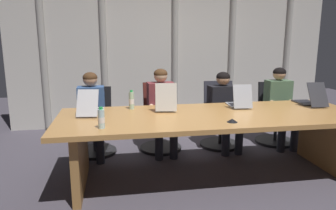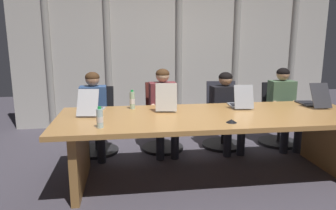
# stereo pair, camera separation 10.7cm
# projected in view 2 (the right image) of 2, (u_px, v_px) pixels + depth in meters

# --- Properties ---
(ground_plane) EXTENTS (11.58, 11.58, 0.00)m
(ground_plane) POSITION_uv_depth(u_px,v_px,m) (210.00, 177.00, 3.70)
(ground_plane) COLOR #47424C
(conference_table) EXTENTS (3.43, 1.20, 0.75)m
(conference_table) POSITION_uv_depth(u_px,v_px,m) (212.00, 128.00, 3.58)
(conference_table) COLOR #B77F42
(conference_table) RESTS_ON ground_plane
(curtain_backdrop) EXTENTS (5.79, 0.17, 2.87)m
(curtain_backdrop) POSITION_uv_depth(u_px,v_px,m) (177.00, 47.00, 5.76)
(curtain_backdrop) COLOR beige
(curtain_backdrop) RESTS_ON ground_plane
(laptop_left_end) EXTENTS (0.29, 0.51, 0.29)m
(laptop_left_end) POSITION_uv_depth(u_px,v_px,m) (92.00, 108.00, 3.62)
(laptop_left_end) COLOR #BCBCC1
(laptop_left_end) RESTS_ON conference_table
(laptop_left_mid) EXTENTS (0.30, 0.44, 0.34)m
(laptop_left_mid) POSITION_uv_depth(u_px,v_px,m) (166.00, 104.00, 3.78)
(laptop_left_mid) COLOR beige
(laptop_left_mid) RESTS_ON conference_table
(laptop_center) EXTENTS (0.26, 0.42, 0.30)m
(laptop_center) POSITION_uv_depth(u_px,v_px,m) (240.00, 103.00, 3.91)
(laptop_center) COLOR #A8ADB7
(laptop_center) RESTS_ON conference_table
(laptop_right_mid) EXTENTS (0.25, 0.51, 0.30)m
(laptop_right_mid) POSITION_uv_depth(u_px,v_px,m) (312.00, 101.00, 4.02)
(laptop_right_mid) COLOR #2D2D33
(laptop_right_mid) RESTS_ON conference_table
(office_chair_left_end) EXTENTS (0.60, 0.60, 0.92)m
(office_chair_left_end) POSITION_uv_depth(u_px,v_px,m) (97.00, 128.00, 4.48)
(office_chair_left_end) COLOR black
(office_chair_left_end) RESTS_ON ground_plane
(office_chair_left_mid) EXTENTS (0.60, 0.60, 0.96)m
(office_chair_left_mid) POSITION_uv_depth(u_px,v_px,m) (162.00, 125.00, 4.61)
(office_chair_left_mid) COLOR #511E19
(office_chair_left_mid) RESTS_ON ground_plane
(office_chair_center) EXTENTS (0.60, 0.60, 0.95)m
(office_chair_center) POSITION_uv_depth(u_px,v_px,m) (222.00, 123.00, 4.73)
(office_chair_center) COLOR #2D2D38
(office_chair_center) RESTS_ON ground_plane
(office_chair_right_mid) EXTENTS (0.60, 0.60, 0.92)m
(office_chair_right_mid) POSITION_uv_depth(u_px,v_px,m) (278.00, 121.00, 4.85)
(office_chair_right_mid) COLOR black
(office_chair_right_mid) RESTS_ON ground_plane
(person_left_end) EXTENTS (0.37, 0.55, 1.15)m
(person_left_end) POSITION_uv_depth(u_px,v_px,m) (93.00, 110.00, 4.26)
(person_left_end) COLOR #335184
(person_left_end) RESTS_ON ground_plane
(person_left_mid) EXTENTS (0.39, 0.56, 1.18)m
(person_left_mid) POSITION_uv_depth(u_px,v_px,m) (164.00, 106.00, 4.39)
(person_left_mid) COLOR brown
(person_left_mid) RESTS_ON ground_plane
(person_center) EXTENTS (0.45, 0.57, 1.12)m
(person_center) POSITION_uv_depth(u_px,v_px,m) (227.00, 106.00, 4.52)
(person_center) COLOR black
(person_center) RESTS_ON ground_plane
(person_right_mid) EXTENTS (0.37, 0.55, 1.17)m
(person_right_mid) POSITION_uv_depth(u_px,v_px,m) (284.00, 103.00, 4.63)
(person_right_mid) COLOR #4C6B4C
(person_right_mid) RESTS_ON ground_plane
(water_bottle_primary) EXTENTS (0.06, 0.06, 0.23)m
(water_bottle_primary) POSITION_uv_depth(u_px,v_px,m) (132.00, 100.00, 3.81)
(water_bottle_primary) COLOR #ADD1B2
(water_bottle_primary) RESTS_ON conference_table
(water_bottle_secondary) EXTENTS (0.06, 0.06, 0.21)m
(water_bottle_secondary) POSITION_uv_depth(u_px,v_px,m) (100.00, 118.00, 3.00)
(water_bottle_secondary) COLOR silver
(water_bottle_secondary) RESTS_ON conference_table
(conference_mic_left_side) EXTENTS (0.11, 0.11, 0.03)m
(conference_mic_left_side) POSITION_uv_depth(u_px,v_px,m) (231.00, 121.00, 3.20)
(conference_mic_left_side) COLOR black
(conference_mic_left_side) RESTS_ON conference_table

